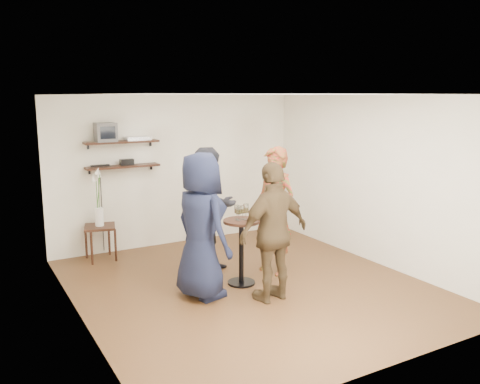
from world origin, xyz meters
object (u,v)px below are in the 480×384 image
Objects in this scene: radio at (127,162)px; side_table at (100,231)px; crt_monitor at (105,132)px; dvd_deck at (137,138)px; person_dark at (210,211)px; person_brown at (274,232)px; drinks_table at (241,243)px; person_plaid at (275,211)px; person_navy at (201,226)px.

radio is 1.20m from side_table.
dvd_deck is (0.52, 0.00, -0.12)m from crt_monitor.
person_dark is 1.04× the size of person_brown.
dvd_deck is 1.62m from side_table.
person_dark is (1.07, -1.57, -1.09)m from crt_monitor.
dvd_deck is at bearing 0.00° from crt_monitor.
person_brown is at bearing -71.63° from radio.
drinks_table is 0.49× the size of person_plaid.
crt_monitor is 3.39m from person_brown.
dvd_deck is 2.68m from drinks_table.
radio is at bearing -78.71° from person_brown.
person_plaid is 1.01× the size of person_dark.
person_brown reaches higher than side_table.
drinks_table is 0.77m from person_plaid.
crt_monitor is 0.80× the size of dvd_deck.
person_navy is at bearing -77.16° from crt_monitor.
drinks_table is 0.49× the size of person_dark.
dvd_deck is at bearing -161.71° from person_plaid.
crt_monitor is 0.17× the size of person_dark.
radio reaches higher than side_table.
person_navy is (0.02, -2.37, -0.95)m from dvd_deck.
dvd_deck is at bearing 0.00° from radio.
side_table is 2.34m from person_navy.
dvd_deck is 2.56m from person_navy.
crt_monitor is at bearing 112.59° from person_dark.
person_plaid is at bearing -131.07° from person_brown.
crt_monitor reaches higher than person_plaid.
crt_monitor reaches higher than person_navy.
crt_monitor is 2.92m from drinks_table.
crt_monitor is at bearing 44.06° from side_table.
person_navy is (0.54, -2.37, -1.07)m from crt_monitor.
person_brown is (-0.58, -0.86, -0.04)m from person_plaid.
crt_monitor reaches higher than person_brown.
person_navy reaches higher than person_brown.
crt_monitor is 0.60m from radio.
person_navy reaches higher than radio.
dvd_deck is 0.22× the size of person_dark.
person_plaid is at bearing -53.13° from radio.
dvd_deck is at bearing -82.24° from person_brown.
side_table is 0.31× the size of person_dark.
crt_monitor is 2.66m from person_navy.
radio is 2.64m from person_plaid.
drinks_table is 0.48× the size of person_navy.
person_navy is at bearing -70.70° from side_table.
side_table is 0.30× the size of person_navy.
radio is at bearing -158.06° from person_plaid.
person_dark is (-0.80, 0.49, -0.01)m from person_plaid.
drinks_table is at bearing -90.00° from person_navy.
crt_monitor is 0.17× the size of person_plaid.
person_dark is at bearing -136.58° from person_plaid.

